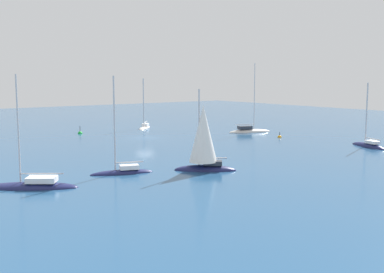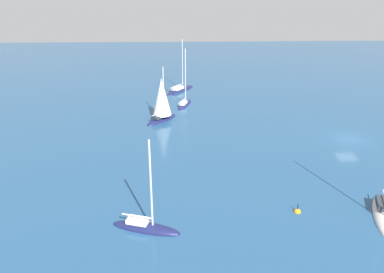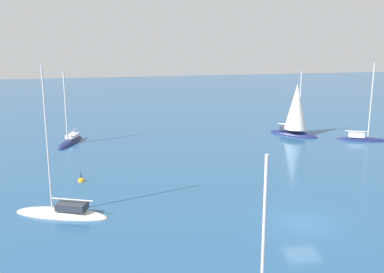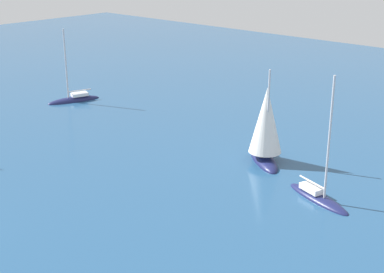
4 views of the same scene
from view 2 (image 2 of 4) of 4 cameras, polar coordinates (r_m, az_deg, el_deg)
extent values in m
plane|color=navy|center=(54.48, 21.89, -0.40)|extent=(160.00, 160.00, 0.00)
ellipsoid|color=#191E4C|center=(33.90, -6.69, -13.21)|extent=(6.16, 3.12, 1.01)
cube|color=white|center=(33.74, -7.90, -12.04)|extent=(2.02, 1.49, 0.37)
cylinder|color=silver|center=(31.37, -6.01, -6.95)|extent=(0.17, 0.17, 7.68)
cylinder|color=silver|center=(33.51, -7.99, -11.42)|extent=(2.62, 0.92, 0.14)
ellipsoid|color=#191E4C|center=(57.40, -4.44, 2.37)|extent=(5.06, 5.67, 1.09)
cube|color=#2D333D|center=(56.65, -4.94, 2.89)|extent=(2.04, 2.12, 0.42)
cylinder|color=silver|center=(56.53, -4.16, 6.50)|extent=(0.15, 0.15, 7.24)
cylinder|color=silver|center=(56.47, -4.97, 3.32)|extent=(1.79, 2.15, 0.12)
cone|color=white|center=(56.42, -4.41, 5.82)|extent=(3.77, 3.77, 5.43)
ellipsoid|color=silver|center=(39.03, 26.16, -10.41)|extent=(4.09, 7.42, 1.07)
cube|color=#2D333D|center=(39.37, 26.21, -8.77)|extent=(1.91, 2.46, 0.52)
ellipsoid|color=#191E4C|center=(72.35, -1.72, 6.71)|extent=(6.14, 7.49, 0.91)
cube|color=white|center=(71.44, -2.16, 7.06)|extent=(2.51, 2.72, 0.45)
cylinder|color=silver|center=(71.81, -1.40, 10.53)|extent=(0.13, 0.13, 8.68)
cylinder|color=silver|center=(71.29, -2.18, 7.42)|extent=(2.11, 2.90, 0.11)
ellipsoid|color=#191E4C|center=(64.09, -1.10, 4.61)|extent=(3.11, 5.99, 0.73)
cube|color=white|center=(63.28, -1.30, 4.91)|extent=(1.44, 1.97, 0.41)
cylinder|color=silver|center=(63.35, -0.97, 8.81)|extent=(0.16, 0.16, 8.65)
cylinder|color=silver|center=(63.11, -1.31, 5.30)|extent=(0.95, 2.55, 0.13)
sphere|color=orange|center=(37.00, 15.07, -10.55)|extent=(0.62, 0.62, 0.62)
cylinder|color=black|center=(36.71, 15.15, -9.83)|extent=(0.08, 0.08, 0.48)
camera|label=1|loc=(90.35, -27.35, 13.25)|focal=44.27mm
camera|label=3|loc=(63.10, 57.09, 8.18)|focal=46.92mm
camera|label=4|loc=(85.18, 22.26, 19.30)|focal=52.37mm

